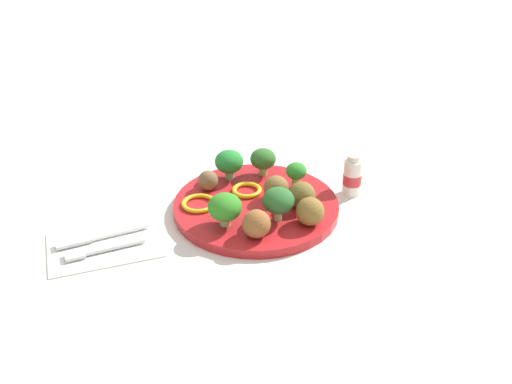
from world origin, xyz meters
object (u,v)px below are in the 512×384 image
(meatball_front_right, at_px, (302,195))
(yogurt_bottle, at_px, (352,177))
(meatball_back_right, at_px, (276,188))
(meatball_near_rim, at_px, (310,211))
(broccoli_floret_near_rim, at_px, (225,207))
(knife, at_px, (98,236))
(plate, at_px, (256,206))
(broccoli_floret_mid_right, at_px, (296,172))
(broccoli_floret_back_right, at_px, (278,201))
(meatball_center, at_px, (256,224))
(pepper_ring_back_right, at_px, (199,203))
(pepper_ring_mid_right, at_px, (245,191))
(broccoli_floret_front_right, at_px, (263,159))
(broccoli_floret_far_rim, at_px, (229,162))
(napkin, at_px, (105,244))
(meatball_far_rim, at_px, (208,180))
(fork, at_px, (100,249))

(meatball_front_right, distance_m, yogurt_bottle, 0.12)
(meatball_back_right, xyz_separation_m, meatball_near_rim, (-0.01, 0.09, 0.00))
(broccoli_floret_near_rim, bearing_deg, knife, -19.20)
(plate, height_order, broccoli_floret_mid_right, broccoli_floret_mid_right)
(broccoli_floret_back_right, relative_size, meatball_front_right, 1.25)
(meatball_center, height_order, pepper_ring_back_right, meatball_center)
(broccoli_floret_mid_right, relative_size, pepper_ring_mid_right, 0.91)
(pepper_ring_back_right, bearing_deg, yogurt_bottle, 169.06)
(broccoli_floret_near_rim, height_order, pepper_ring_mid_right, broccoli_floret_near_rim)
(broccoli_floret_front_right, distance_m, meatball_center, 0.20)
(broccoli_floret_back_right, bearing_deg, yogurt_bottle, -165.53)
(pepper_ring_mid_right, bearing_deg, meatball_center, 73.57)
(broccoli_floret_mid_right, bearing_deg, yogurt_bottle, 158.73)
(broccoli_floret_far_rim, distance_m, meatball_back_right, 0.11)
(broccoli_floret_mid_right, xyz_separation_m, broccoli_floret_near_rim, (0.16, 0.06, 0.00))
(meatball_front_right, bearing_deg, meatball_center, 23.89)
(broccoli_floret_back_right, relative_size, broccoli_floret_mid_right, 1.18)
(plate, xyz_separation_m, broccoli_floret_far_rim, (0.01, -0.10, 0.04))
(knife, xyz_separation_m, yogurt_bottle, (-0.44, 0.04, 0.03))
(broccoli_floret_far_rim, bearing_deg, plate, 94.58)
(broccoli_floret_far_rim, distance_m, napkin, 0.27)
(napkin, bearing_deg, broccoli_floret_near_rim, 165.41)
(meatball_near_rim, bearing_deg, meatball_center, -2.75)
(yogurt_bottle, bearing_deg, broccoli_floret_front_right, -39.90)
(plate, xyz_separation_m, meatball_front_right, (-0.06, 0.05, 0.03))
(pepper_ring_mid_right, height_order, knife, pepper_ring_mid_right)
(broccoli_floret_far_rim, distance_m, meatball_far_rim, 0.06)
(meatball_center, bearing_deg, meatball_near_rim, 177.25)
(meatball_front_right, distance_m, meatball_near_rim, 0.05)
(broccoli_floret_near_rim, height_order, pepper_ring_back_right, broccoli_floret_near_rim)
(broccoli_floret_front_right, height_order, pepper_ring_back_right, broccoli_floret_front_right)
(broccoli_floret_near_rim, xyz_separation_m, meatball_center, (-0.03, 0.05, -0.01))
(pepper_ring_back_right, height_order, yogurt_bottle, yogurt_bottle)
(meatball_near_rim, relative_size, knife, 0.31)
(broccoli_floret_near_rim, xyz_separation_m, napkin, (0.18, -0.05, -0.05))
(meatball_far_rim, relative_size, pepper_ring_mid_right, 0.67)
(meatball_far_rim, xyz_separation_m, fork, (0.21, 0.09, -0.03))
(broccoli_floret_far_rim, height_order, broccoli_floret_near_rim, same)
(plate, bearing_deg, broccoli_floret_near_rim, 29.84)
(meatball_center, bearing_deg, broccoli_floret_near_rim, -57.28)
(yogurt_bottle, bearing_deg, broccoli_floret_mid_right, -21.27)
(meatball_far_rim, distance_m, fork, 0.23)
(broccoli_floret_near_rim, bearing_deg, broccoli_floret_mid_right, -159.88)
(meatball_center, bearing_deg, meatball_far_rim, -84.74)
(meatball_near_rim, height_order, pepper_ring_mid_right, meatball_near_rim)
(broccoli_floret_far_rim, xyz_separation_m, fork, (0.26, 0.11, -0.04))
(pepper_ring_mid_right, height_order, yogurt_bottle, yogurt_bottle)
(plate, height_order, meatball_near_rim, meatball_near_rim)
(broccoli_floret_back_right, bearing_deg, plate, -81.79)
(meatball_back_right, xyz_separation_m, yogurt_bottle, (-0.14, 0.01, -0.00))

